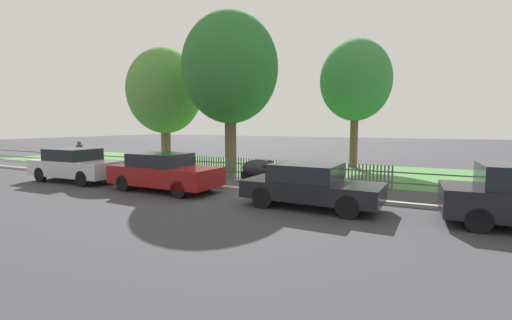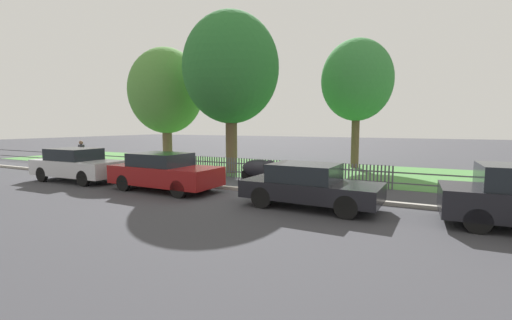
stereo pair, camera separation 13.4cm
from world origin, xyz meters
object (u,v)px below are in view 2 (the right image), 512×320
object	(u,v)px
covered_motorcycle	(261,169)
pedestrian_near_fence	(82,153)
parked_car_silver_hatchback	(77,165)
tree_behind_motorcycle	(231,69)
tree_nearest_kerb	(166,91)
parked_car_black_saloon	(164,172)
parked_car_navy_estate	(309,185)
tree_mid_park	(357,81)

from	to	relation	value
covered_motorcycle	pedestrian_near_fence	bearing A→B (deg)	-172.51
parked_car_silver_hatchback	tree_behind_motorcycle	size ratio (longest dim) A/B	0.52
tree_nearest_kerb	pedestrian_near_fence	xyz separation A→B (m)	(-2.64, -4.00, -3.63)
parked_car_silver_hatchback	parked_car_black_saloon	xyz separation A→B (m)	(4.96, 0.06, -0.02)
tree_behind_motorcycle	pedestrian_near_fence	distance (m)	9.55
tree_nearest_kerb	tree_behind_motorcycle	world-z (taller)	tree_behind_motorcycle
tree_nearest_kerb	tree_behind_motorcycle	size ratio (longest dim) A/B	0.87
parked_car_black_saloon	parked_car_navy_estate	distance (m)	5.76
tree_behind_motorcycle	tree_mid_park	xyz separation A→B (m)	(5.37, 5.10, -0.33)
tree_behind_motorcycle	covered_motorcycle	bearing A→B (deg)	-37.30
pedestrian_near_fence	tree_mid_park	bearing A→B (deg)	94.87
tree_behind_motorcycle	tree_nearest_kerb	bearing A→B (deg)	168.16
parked_car_navy_estate	tree_behind_motorcycle	world-z (taller)	tree_behind_motorcycle
tree_mid_park	pedestrian_near_fence	bearing A→B (deg)	-149.03
tree_nearest_kerb	pedestrian_near_fence	size ratio (longest dim) A/B	4.39
tree_mid_park	pedestrian_near_fence	world-z (taller)	tree_mid_park
parked_car_silver_hatchback	parked_car_black_saloon	size ratio (longest dim) A/B	0.99
parked_car_silver_hatchback	parked_car_navy_estate	bearing A→B (deg)	-1.48
parked_car_black_saloon	covered_motorcycle	distance (m)	4.17
covered_motorcycle	pedestrian_near_fence	size ratio (longest dim) A/B	1.17
parked_car_silver_hatchback	tree_nearest_kerb	bearing A→B (deg)	93.88
parked_car_silver_hatchback	tree_mid_park	bearing A→B (deg)	45.09
tree_nearest_kerb	tree_behind_motorcycle	bearing A→B (deg)	-11.84
covered_motorcycle	tree_mid_park	world-z (taller)	tree_mid_park
parked_car_navy_estate	pedestrian_near_fence	size ratio (longest dim) A/B	2.54
parked_car_silver_hatchback	tree_behind_motorcycle	bearing A→B (deg)	48.13
parked_car_navy_estate	tree_mid_park	xyz separation A→B (m)	(-0.66, 10.62, 4.36)
tree_behind_motorcycle	tree_mid_park	size ratio (longest dim) A/B	1.11
tree_mid_park	tree_nearest_kerb	bearing A→B (deg)	-159.51
parked_car_silver_hatchback	tree_mid_park	xyz separation A→B (m)	(10.06, 10.61, 4.29)
tree_nearest_kerb	tree_behind_motorcycle	distance (m)	5.48
pedestrian_near_fence	tree_nearest_kerb	bearing A→B (deg)	120.48
parked_car_black_saloon	tree_behind_motorcycle	size ratio (longest dim) A/B	0.53
covered_motorcycle	parked_car_black_saloon	bearing A→B (deg)	-123.42
parked_car_silver_hatchback	tree_nearest_kerb	xyz separation A→B (m)	(-0.61, 6.62, 3.81)
parked_car_silver_hatchback	tree_nearest_kerb	world-z (taller)	tree_nearest_kerb
parked_car_black_saloon	pedestrian_near_fence	distance (m)	8.61
tree_nearest_kerb	covered_motorcycle	bearing A→B (deg)	-21.74
parked_car_silver_hatchback	pedestrian_near_fence	bearing A→B (deg)	139.82
tree_behind_motorcycle	pedestrian_near_fence	bearing A→B (deg)	-160.02
parked_car_navy_estate	tree_nearest_kerb	size ratio (longest dim) A/B	0.58
parked_car_navy_estate	pedestrian_near_fence	world-z (taller)	pedestrian_near_fence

